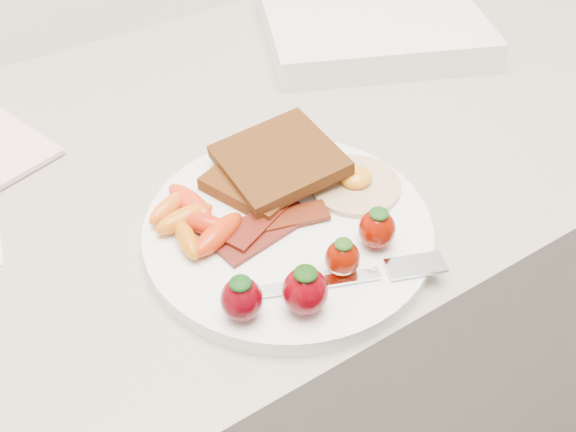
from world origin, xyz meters
TOP-DOWN VIEW (x-y plane):
  - counter at (0.00, 1.70)m, footprint 2.00×0.60m
  - plate at (0.01, 1.54)m, footprint 0.27×0.27m
  - toast_lower at (0.02, 1.60)m, footprint 0.12×0.12m
  - toast_upper at (0.04, 1.60)m, footprint 0.11×0.11m
  - fried_egg at (0.10, 1.55)m, footprint 0.10×0.10m
  - bacon_strips at (-0.00, 1.55)m, footprint 0.12×0.07m
  - baby_carrots at (-0.06, 1.58)m, footprint 0.08×0.11m
  - strawberries at (-0.01, 1.46)m, footprint 0.17×0.06m
  - fork at (0.03, 1.45)m, footprint 0.18×0.08m
  - appliance at (0.32, 1.80)m, footprint 0.35×0.32m

SIDE VIEW (x-z plane):
  - counter at x=0.00m, z-range 0.00..0.90m
  - plate at x=0.01m, z-range 0.90..0.92m
  - appliance at x=0.32m, z-range 0.90..0.94m
  - fork at x=0.03m, z-range 0.92..0.92m
  - bacon_strips at x=0.00m, z-range 0.92..0.93m
  - fried_egg at x=0.10m, z-range 0.91..0.93m
  - toast_lower at x=0.02m, z-range 0.92..0.93m
  - baby_carrots at x=-0.06m, z-range 0.92..0.94m
  - strawberries at x=-0.01m, z-range 0.92..0.96m
  - toast_upper at x=0.04m, z-range 0.93..0.95m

